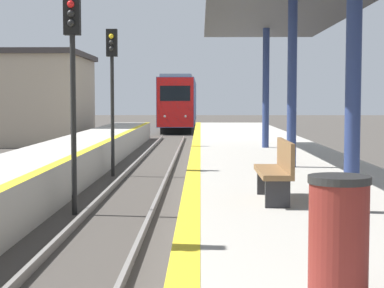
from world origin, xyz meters
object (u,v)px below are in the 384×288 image
object	(u,v)px
train	(180,103)
trash_bin	(339,236)
signal_mid	(73,62)
bench	(277,169)
signal_far	(112,74)

from	to	relation	value
train	trash_bin	xyz separation A→B (m)	(2.88, -51.16, -0.71)
train	signal_mid	xyz separation A→B (m)	(-1.01, -41.99, 1.17)
signal_mid	bench	world-z (taller)	signal_mid
train	trash_bin	size ratio (longest dim) A/B	23.18
train	bench	size ratio (longest dim) A/B	13.74
bench	signal_far	bearing A→B (deg)	109.46
trash_bin	bench	bearing A→B (deg)	89.01
train	trash_bin	distance (m)	51.24
train	signal_far	size ratio (longest dim) A/B	4.52
signal_far	bench	bearing A→B (deg)	-70.54
signal_far	train	bearing A→B (deg)	88.14
trash_bin	train	bearing A→B (deg)	93.22
trash_bin	bench	world-z (taller)	trash_bin
signal_mid	trash_bin	distance (m)	10.13
train	bench	distance (m)	46.53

